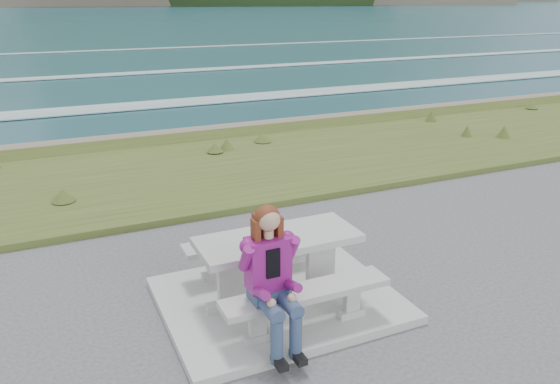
{
  "coord_description": "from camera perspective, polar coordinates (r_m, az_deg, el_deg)",
  "views": [
    {
      "loc": [
        -2.23,
        -5.0,
        3.35
      ],
      "look_at": [
        0.56,
        1.2,
        0.89
      ],
      "focal_mm": 35.0,
      "sensor_mm": 36.0,
      "label": 1
    }
  ],
  "objects": [
    {
      "name": "bench_landward",
      "position": [
        5.65,
        2.77,
        -11.02
      ],
      "size": [
        1.8,
        0.35,
        0.45
      ],
      "color": "#A7A8A3",
      "rests_on": "concrete_slab"
    },
    {
      "name": "shore_drop",
      "position": [
        13.51,
        -14.03,
        4.95
      ],
      "size": [
        160.0,
        0.8,
        2.2
      ],
      "primitive_type": "cube",
      "color": "#69614F",
      "rests_on": "ground"
    },
    {
      "name": "concrete_slab",
      "position": [
        6.39,
        -0.18,
        -11.17
      ],
      "size": [
        2.6,
        2.1,
        0.1
      ],
      "primitive_type": "cube",
      "color": "#A7A8A3",
      "rests_on": "ground"
    },
    {
      "name": "picnic_table",
      "position": [
        6.09,
        -0.18,
        -6.06
      ],
      "size": [
        1.8,
        0.75,
        0.75
      ],
      "color": "#A7A8A3",
      "rests_on": "concrete_slab"
    },
    {
      "name": "bench_seaward",
      "position": [
        6.77,
        -2.61,
        -5.47
      ],
      "size": [
        1.8,
        0.35,
        0.45
      ],
      "color": "#A7A8A3",
      "rests_on": "concrete_slab"
    },
    {
      "name": "grass_verge",
      "position": [
        10.78,
        -11.09,
        1.41
      ],
      "size": [
        160.0,
        4.5,
        0.22
      ],
      "primitive_type": "cube",
      "color": "#384D1C",
      "rests_on": "ground"
    },
    {
      "name": "seated_woman",
      "position": [
        5.3,
        -0.56,
        -11.04
      ],
      "size": [
        0.41,
        0.72,
        1.42
      ],
      "rotation": [
        0.0,
        0.0,
        0.02
      ],
      "color": "navy",
      "rests_on": "concrete_slab"
    },
    {
      "name": "ocean",
      "position": [
        30.6,
        -19.98,
        9.14
      ],
      "size": [
        1600.0,
        1600.0,
        0.09
      ],
      "color": "#21515D",
      "rests_on": "ground"
    }
  ]
}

